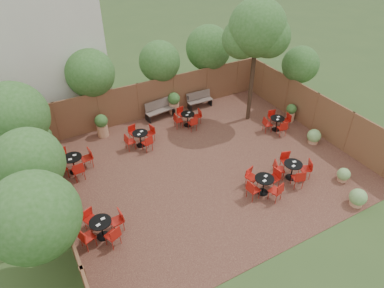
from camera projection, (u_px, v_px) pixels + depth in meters
ground at (206, 166)px, 14.86m from camera, size 80.00×80.00×0.00m
courtyard_paving at (206, 166)px, 14.86m from camera, size 12.00×10.00×0.02m
fence_back at (157, 97)px, 17.86m from camera, size 12.00×0.08×2.00m
fence_left at (57, 197)px, 11.93m from camera, size 0.08×10.00×2.00m
fence_right at (315, 112)px, 16.64m from camera, size 0.08×10.00×2.00m
neighbour_building at (41, 36)px, 16.50m from camera, size 5.00×4.00×8.00m
overhang_foliage at (118, 97)px, 14.23m from camera, size 15.44×10.75×2.63m
courtyard_tree at (257, 32)px, 15.46m from camera, size 2.76×2.66×5.97m
park_bench_left at (159, 109)px, 17.84m from camera, size 1.59×0.69×0.95m
park_bench_right at (199, 99)px, 18.79m from camera, size 1.42×0.50×0.87m
bistro_tables at (189, 159)px, 14.55m from camera, size 10.95×7.16×0.87m
planters at (147, 118)px, 16.97m from camera, size 11.82×4.14×1.16m
low_shrubs at (336, 166)px, 14.31m from camera, size 2.16×4.39×0.69m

